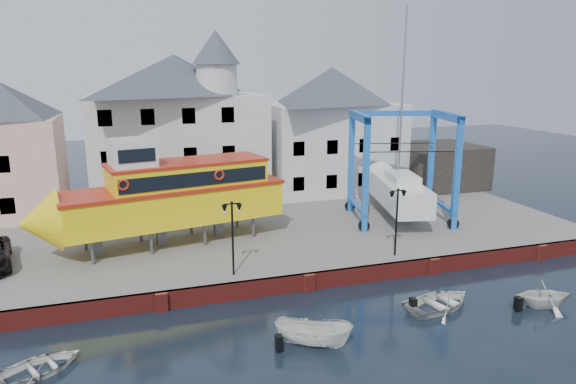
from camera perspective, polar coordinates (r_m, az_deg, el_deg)
name	(u,v)px	position (r m, az deg, el deg)	size (l,w,h in m)	color
ground	(309,291)	(29.19, 2.33, -10.91)	(140.00, 140.00, 0.00)	#17232C
hardstanding	(259,226)	(38.86, -3.20, -3.81)	(44.00, 22.00, 1.00)	#5F5D5A
quay_wall	(308,282)	(29.08, 2.27, -9.93)	(44.00, 0.47, 1.00)	maroon
building_pink	(3,150)	(44.24, -29.07, 4.14)	(8.00, 7.00, 10.30)	#DDA794
building_white_main	(179,127)	(43.81, -12.01, 7.05)	(14.00, 8.30, 14.00)	silver
building_white_right	(331,130)	(47.86, 4.82, 6.93)	(12.00, 8.00, 11.20)	silver
shed_dark	(435,166)	(51.33, 15.99, 2.84)	(8.00, 7.00, 4.00)	black
lamp_post_left	(232,220)	(27.80, -6.22, -3.06)	(1.12, 0.32, 4.20)	black
lamp_post_right	(397,205)	(31.24, 12.05, -1.42)	(1.12, 0.32, 4.20)	black
tour_boat	(160,196)	(33.32, -14.09, -0.39)	(16.43, 6.84, 6.96)	#59595E
travel_lift	(396,184)	(39.88, 11.95, 0.92)	(8.30, 10.53, 15.41)	#1743AE
motorboat_a	(313,345)	(24.03, 2.81, -16.65)	(1.34, 3.57, 1.38)	silver
motorboat_b	(440,307)	(28.42, 16.50, -12.20)	(2.88, 4.03, 0.84)	silver
motorboat_c	(543,307)	(30.45, 26.44, -11.33)	(2.57, 2.98, 1.57)	silver
motorboat_d	(39,373)	(24.40, -25.94, -17.62)	(2.44, 3.42, 0.71)	silver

